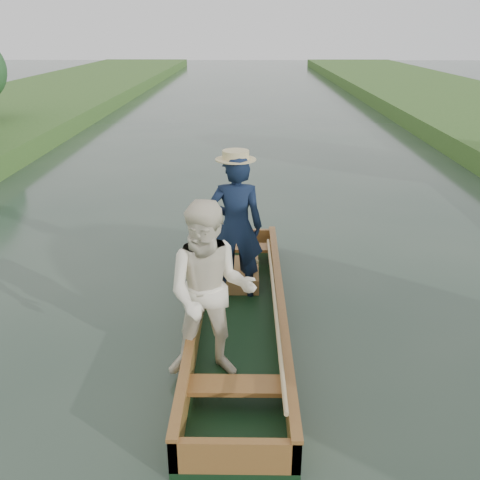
{
  "coord_description": "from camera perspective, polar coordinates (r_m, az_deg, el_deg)",
  "views": [
    {
      "loc": [
        0.09,
        -5.9,
        3.54
      ],
      "look_at": [
        0.0,
        0.6,
        0.95
      ],
      "focal_mm": 40.0,
      "sensor_mm": 36.0,
      "label": 1
    }
  ],
  "objects": [
    {
      "name": "trees_far",
      "position": [
        14.02,
        -14.62,
        16.8
      ],
      "size": [
        21.71,
        10.15,
        4.49
      ],
      "color": "#47331E",
      "rests_on": "ground"
    },
    {
      "name": "ground",
      "position": [
        6.88,
        -0.07,
        -9.23
      ],
      "size": [
        120.0,
        120.0,
        0.0
      ],
      "primitive_type": "plane",
      "color": "#283D30",
      "rests_on": "ground"
    },
    {
      "name": "punt",
      "position": [
        6.32,
        -1.38,
        -4.3
      ],
      "size": [
        1.3,
        5.0,
        2.08
      ],
      "color": "black",
      "rests_on": "ground"
    }
  ]
}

